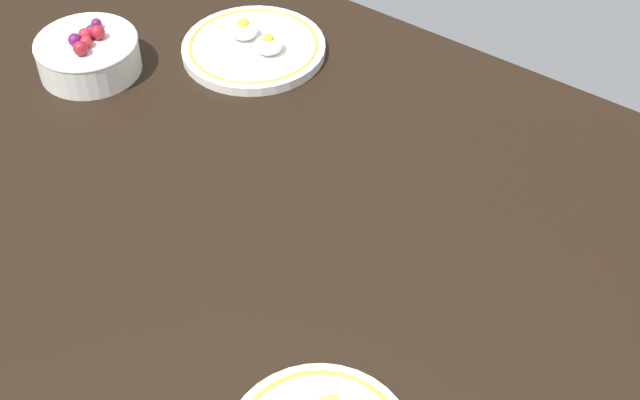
% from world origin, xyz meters
% --- Properties ---
extents(dining_table, '(1.56, 0.86, 0.04)m').
position_xyz_m(dining_table, '(0.00, 0.00, 0.02)').
color(dining_table, black).
rests_on(dining_table, ground).
extents(bowl_berries, '(0.15, 0.15, 0.07)m').
position_xyz_m(bowl_berries, '(0.46, -0.04, 0.07)').
color(bowl_berries, white).
rests_on(bowl_berries, dining_table).
extents(plate_eggs, '(0.22, 0.22, 0.05)m').
position_xyz_m(plate_eggs, '(0.29, -0.22, 0.05)').
color(plate_eggs, white).
rests_on(plate_eggs, dining_table).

